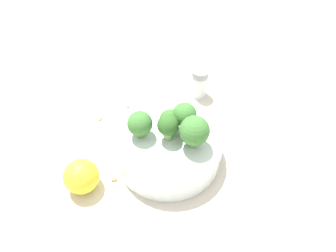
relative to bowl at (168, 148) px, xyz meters
The scene contains 13 objects.
ground_plane 0.03m from the bowl, ahead, with size 3.00×3.00×0.00m, color beige.
bowl is the anchor object (origin of this frame).
broccoli_floret_0 0.08m from the bowl, 101.62° to the right, with size 0.05×0.05×0.06m.
broccoli_floret_1 0.06m from the bowl, 91.55° to the right, with size 0.04×0.04×0.05m.
broccoli_floret_2 0.07m from the bowl, 43.91° to the right, with size 0.04×0.04×0.06m.
broccoli_floret_3 0.07m from the bowl, 94.20° to the left, with size 0.04×0.04×0.05m.
broccoli_floret_4 0.05m from the bowl, 11.45° to the right, with size 0.03×0.03×0.04m.
pepper_shaker 0.18m from the bowl, 13.09° to the right, with size 0.04×0.04×0.06m.
lemon_wedge 0.15m from the bowl, 122.26° to the left, with size 0.06×0.06×0.06m, color yellow.
almond_crumb_0 0.16m from the bowl, 64.56° to the left, with size 0.01×0.00×0.01m, color #AD7F4C.
almond_crumb_1 0.13m from the bowl, 50.69° to the left, with size 0.01×0.01×0.01m, color olive.
almond_crumb_2 0.15m from the bowl, 41.78° to the left, with size 0.01×0.00×0.01m, color olive.
almond_crumb_3 0.11m from the bowl, 126.77° to the left, with size 0.01×0.01×0.01m, color tan.
Camera 1 is at (-0.35, -0.05, 0.48)m, focal length 35.00 mm.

